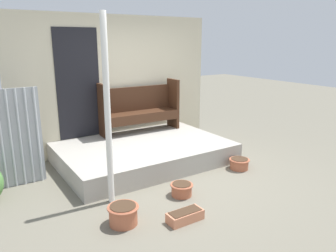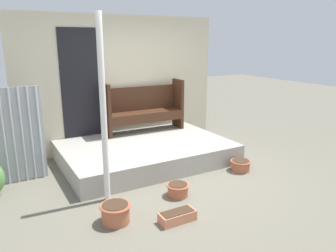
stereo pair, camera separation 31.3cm
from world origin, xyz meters
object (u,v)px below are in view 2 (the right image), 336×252
(support_post, at_px, (103,112))
(bench, at_px, (144,106))
(flower_pot_left, at_px, (115,212))
(flower_pot_right, at_px, (241,165))
(flower_pot_middle, at_px, (178,189))
(planter_box_rect, at_px, (177,216))

(support_post, relative_size, bench, 1.53)
(bench, relative_size, flower_pot_left, 4.24)
(flower_pot_right, bearing_deg, flower_pot_left, -168.29)
(support_post, distance_m, bench, 2.38)
(flower_pot_left, bearing_deg, flower_pot_right, 11.71)
(bench, bearing_deg, flower_pot_middle, -101.68)
(bench, relative_size, flower_pot_right, 4.63)
(bench, height_order, planter_box_rect, bench)
(flower_pot_middle, height_order, planter_box_rect, flower_pot_middle)
(bench, bearing_deg, flower_pot_right, -64.39)
(bench, distance_m, flower_pot_right, 2.26)
(bench, distance_m, flower_pot_left, 2.99)
(flower_pot_right, distance_m, planter_box_rect, 1.94)
(flower_pot_right, height_order, planter_box_rect, flower_pot_right)
(support_post, distance_m, planter_box_rect, 1.60)
(flower_pot_right, xyz_separation_m, planter_box_rect, (-1.75, -0.84, -0.04))
(flower_pot_middle, bearing_deg, planter_box_rect, -121.79)
(flower_pot_left, bearing_deg, bench, 57.69)
(flower_pot_left, distance_m, planter_box_rect, 0.75)
(flower_pot_left, distance_m, flower_pot_middle, 1.04)
(flower_pot_middle, bearing_deg, support_post, 157.61)
(bench, height_order, flower_pot_right, bench)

